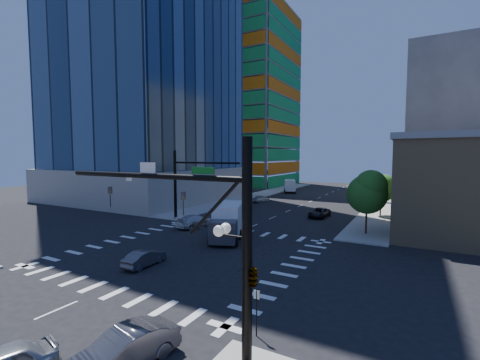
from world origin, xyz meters
The scene contains 19 objects.
ground centered at (0.00, 0.00, 0.00)m, with size 160.00×160.00×0.00m, color black.
road_markings centered at (0.00, 0.00, 0.01)m, with size 20.00×20.00×0.01m, color silver.
sidewalk_ne centered at (12.50, 40.00, 0.07)m, with size 5.00×60.00×0.15m, color #9B9792.
sidewalk_nw centered at (-12.50, 40.00, 0.07)m, with size 5.00×60.00×0.15m, color #9B9792.
office_tower centered at (-30.00, 25.00, 35.13)m, with size 30.00×30.00×71.00m.
construction_building centered at (-27.41, 61.93, 24.61)m, with size 25.16×34.50×70.60m.
bg_building_ne centered at (27.00, 55.00, 14.00)m, with size 24.00×30.00×28.00m, color #605C56.
signal_mast_se centered at (10.60, -11.50, 5.01)m, with size 10.51×2.48×9.00m.
signal_mast_nw centered at (-10.00, 11.50, 5.49)m, with size 10.20×0.40×9.00m.
tree_south centered at (12.63, 13.90, 4.69)m, with size 4.16×4.16×6.82m.
tree_north centered at (12.93, 25.90, 3.99)m, with size 3.54×3.52×5.78m.
no_parking_sign centered at (10.70, -9.00, 1.38)m, with size 0.30×0.06×2.20m.
car_nb_right centered at (7.08, -13.60, 0.75)m, with size 1.60×4.57×1.51m, color #504F54.
car_nb_far centered at (5.52, 21.38, 0.63)m, with size 2.11×4.57×1.27m, color black.
car_sb_near centered at (-5.78, 8.28, 0.74)m, with size 2.06×5.07×1.47m, color silver.
car_sb_mid centered at (-7.69, 30.60, 0.63)m, with size 1.50×3.72×1.27m, color #B6BABF.
car_sb_cross centered at (-1.04, -4.49, 0.61)m, with size 1.29×3.70×1.22m, color #4D4C51.
box_truck_near centered at (0.45, 5.32, 1.53)m, with size 5.11×7.18×3.46m.
box_truck_far centered at (-8.50, 47.96, 1.31)m, with size 4.42×6.12×2.95m.
Camera 1 is at (17.00, -22.01, 8.44)m, focal length 24.00 mm.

